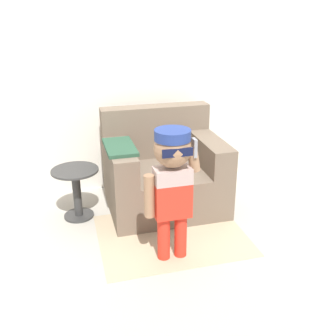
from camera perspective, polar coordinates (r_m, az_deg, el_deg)
name	(u,v)px	position (r m, az deg, el deg)	size (l,w,h in m)	color
ground_plane	(174,211)	(3.75, 0.94, -6.22)	(10.00, 10.00, 0.00)	#ADA89E
wall_back	(154,61)	(4.04, -2.01, 15.30)	(10.00, 0.05, 2.60)	silver
armchair	(163,173)	(3.73, -0.73, -0.69)	(1.08, 0.88, 0.91)	#6B5B4C
person_child	(172,176)	(2.79, 0.60, -1.14)	(0.42, 0.31, 1.02)	red
side_table	(77,188)	(3.62, -13.13, -2.91)	(0.42, 0.42, 0.47)	#333333
rug	(171,234)	(3.38, 0.51, -9.63)	(1.22, 0.99, 0.01)	tan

